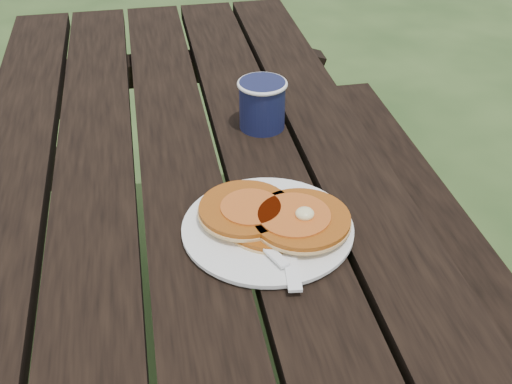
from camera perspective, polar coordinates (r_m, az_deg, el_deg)
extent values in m
cube|color=black|center=(1.13, -6.51, 0.06)|extent=(0.75, 1.80, 0.04)
cube|color=black|center=(1.46, 16.72, -7.19)|extent=(0.25, 1.80, 0.04)
cylinder|color=white|center=(1.00, 1.04, -3.30)|extent=(0.31, 0.31, 0.01)
cylinder|color=#A75112|center=(1.00, 1.44, -2.57)|extent=(0.15, 0.15, 0.01)
cylinder|color=#A75112|center=(1.01, -0.98, -1.52)|extent=(0.15, 0.15, 0.01)
cylinder|color=#A75112|center=(0.99, 4.06, -2.45)|extent=(0.15, 0.15, 0.01)
cylinder|color=#AB4C18|center=(0.98, 3.42, -2.00)|extent=(0.11, 0.11, 0.00)
ellipsoid|color=#F4E59E|center=(0.98, 4.36, -1.93)|extent=(0.03, 0.03, 0.02)
cube|color=white|center=(0.96, 2.90, -5.05)|extent=(0.04, 0.18, 0.00)
cylinder|color=#13183B|center=(1.26, 0.55, 7.77)|extent=(0.09, 0.09, 0.10)
torus|color=white|center=(1.24, 0.57, 9.60)|extent=(0.10, 0.10, 0.01)
cylinder|color=black|center=(1.24, 0.57, 9.51)|extent=(0.08, 0.08, 0.01)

